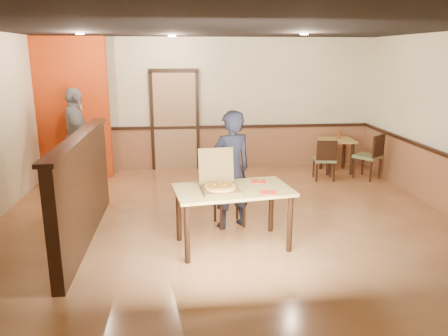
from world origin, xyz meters
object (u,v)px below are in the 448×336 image
Objects in this scene: side_table at (337,147)px; side_chair_right at (371,155)px; pizza_box at (219,185)px; main_table at (233,197)px; diner at (231,170)px; passerby at (77,137)px; side_chair_left at (325,158)px; diner_chair at (228,193)px; condiment at (339,135)px.

side_chair_right is at bearing -50.71° from side_table.
main_table is at bearing 2.58° from pizza_box.
main_table is at bearing 63.97° from diner.
passerby is at bearing -63.73° from diner.
side_chair_right reaches higher than main_table.
side_chair_right reaches higher than side_table.
side_chair_right is 4.43m from pizza_box.
main_table is 0.69m from diner.
passerby is at bearing 4.71° from side_chair_left.
side_chair_left is at bearing -106.22° from passerby.
diner_chair is at bearing -5.54° from side_chair_right.
side_table is at bearing 44.38° from main_table.
side_chair_right is 0.49× the size of passerby.
condiment is (2.73, 3.62, 0.10)m from main_table.
main_table is 2.23× the size of side_table.
passerby reaches higher than diner.
diner_chair is (0.03, 0.81, -0.21)m from main_table.
pizza_box reaches higher than side_chair_left.
diner reaches higher than pizza_box.
main_table is 4.05m from passerby.
passerby is at bearing -175.54° from side_table.
diner_chair is at bearing 79.45° from main_table.
passerby reaches higher than condiment.
diner_chair is at bearing -134.33° from side_table.
diner_chair is 3.51m from passerby.
side_chair_right is at bearing -60.58° from condiment.
main_table is 0.84m from diner_chair.
diner_chair is 3.91m from condiment.
condiment is at bearing -99.85° from side_chair_right.
side_table is at bearing -119.72° from side_chair_left.
condiment is at bearing -98.07° from passerby.
pizza_box is 4.66m from condiment.
diner reaches higher than side_chair_right.
passerby is 12.97× the size of condiment.
side_chair_right is 6.41× the size of condiment.
passerby reaches higher than side_chair_left.
main_table is 0.85× the size of passerby.
side_table is 4.94× the size of condiment.
diner reaches higher than side_table.
pizza_box is at bearing -128.77° from side_table.
side_chair_left is 0.97m from condiment.
passerby is at bearing -174.25° from condiment.
condiment is (2.91, 3.64, -0.07)m from pizza_box.
passerby is (-2.61, 3.08, 0.25)m from main_table.
diner is (0.02, -0.14, 0.39)m from diner_chair.
condiment reaches higher than main_table.
passerby reaches higher than main_table.
side_chair_right is 5.77m from passerby.
side_table is at bearing -99.36° from passerby.
condiment is (2.70, 2.81, 0.32)m from diner_chair.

